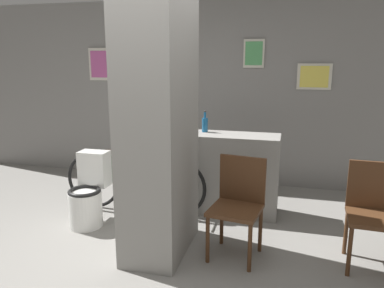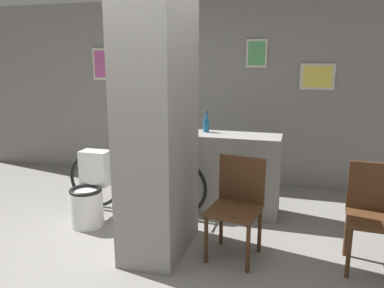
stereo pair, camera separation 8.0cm
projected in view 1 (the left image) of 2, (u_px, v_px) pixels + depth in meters
name	position (u px, v px, depth m)	size (l,w,h in m)	color
ground_plane	(135.00, 272.00, 3.19)	(14.00, 14.00, 0.00)	gray
wall_back	(204.00, 93.00, 5.39)	(8.00, 0.09, 2.60)	gray
pillar_center	(159.00, 114.00, 3.32)	(0.54, 0.91, 2.60)	gray
counter_shelf	(220.00, 173.00, 4.40)	(1.34, 0.44, 0.93)	gray
toilet	(88.00, 195.00, 4.08)	(0.36, 0.52, 0.78)	silver
chair_near_pillar	(238.00, 202.00, 3.41)	(0.50, 0.50, 0.90)	#4C2D19
chair_by_doorway	(374.00, 210.00, 3.22)	(0.46, 0.46, 0.90)	#4C2D19
bicycle	(134.00, 183.00, 4.39)	(1.74, 0.42, 0.74)	black
bottle_tall	(205.00, 124.00, 4.40)	(0.07, 0.07, 0.26)	#19598C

